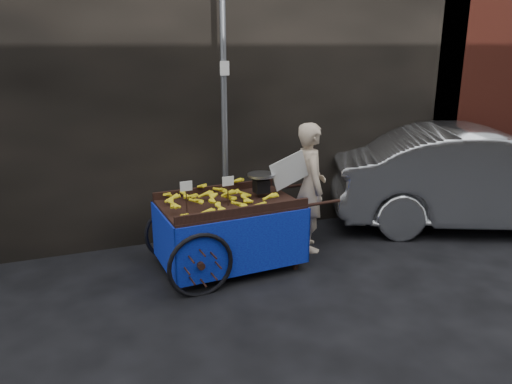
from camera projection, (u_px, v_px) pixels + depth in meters
name	position (u px, v px, depth m)	size (l,w,h in m)	color
ground	(236.00, 284.00, 5.85)	(80.00, 80.00, 0.00)	black
building_wall	(204.00, 57.00, 7.59)	(13.50, 2.00, 5.00)	black
street_pole	(224.00, 99.00, 6.54)	(0.12, 0.10, 4.00)	slate
banana_cart	(225.00, 210.00, 6.07)	(2.33, 1.22, 1.24)	black
vendor	(310.00, 187.00, 6.63)	(0.94, 0.70, 1.73)	tan
plastic_bag	(276.00, 248.00, 6.55)	(0.28, 0.22, 0.25)	blue
parked_car	(484.00, 178.00, 7.54)	(1.59, 4.55, 1.50)	silver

